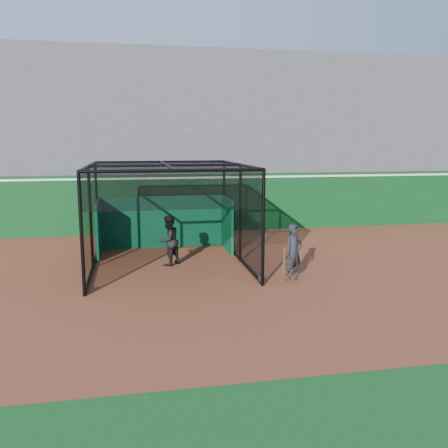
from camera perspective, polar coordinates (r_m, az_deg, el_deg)
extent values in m
plane|color=brown|center=(12.67, -1.00, -7.86)|extent=(120.00, 120.00, 0.00)
cube|color=#0A3C15|center=(20.66, -5.10, 2.55)|extent=(50.00, 0.45, 2.50)
cube|color=white|center=(20.56, -5.14, 5.59)|extent=(50.00, 0.50, 0.08)
cube|color=#4C4C4F|center=(24.36, -6.14, 9.82)|extent=(50.00, 7.85, 7.75)
cube|color=#4C4C4F|center=(28.14, -6.95, 18.95)|extent=(50.00, 0.30, 1.20)
cube|color=#07492A|center=(17.62, -7.38, 0.26)|extent=(4.55, 0.10, 1.90)
cylinder|color=black|center=(12.81, -16.35, -7.56)|extent=(0.08, 0.22, 0.22)
cylinder|color=black|center=(13.18, 4.41, -6.69)|extent=(0.08, 0.22, 0.22)
cylinder|color=black|center=(17.71, -14.87, -2.71)|extent=(0.08, 0.22, 0.22)
cylinder|color=black|center=(17.98, 0.14, -2.19)|extent=(0.08, 0.22, 0.22)
imported|color=black|center=(15.02, -6.68, -1.97)|extent=(0.98, 0.97, 1.59)
imported|color=black|center=(13.41, 8.36, -3.40)|extent=(0.70, 0.60, 1.61)
cylinder|color=#593819|center=(13.44, 7.26, -4.47)|extent=(0.14, 0.32, 0.82)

